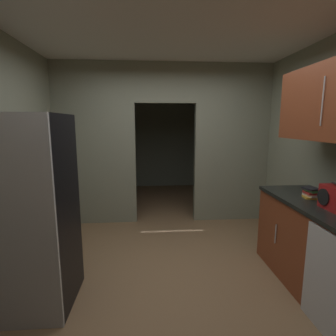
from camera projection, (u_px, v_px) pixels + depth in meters
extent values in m
plane|color=brown|center=(174.00, 279.00, 2.85)|extent=(20.00, 20.00, 0.00)
cube|color=silver|center=(170.00, 33.00, 2.92)|extent=(3.97, 7.54, 0.06)
cube|color=gray|center=(96.00, 145.00, 4.28)|extent=(1.30, 0.12, 2.65)
cube|color=gray|center=(231.00, 144.00, 4.45)|extent=(1.26, 0.12, 2.65)
cube|color=gray|center=(165.00, 83.00, 4.20)|extent=(1.00, 0.12, 0.64)
cube|color=gray|center=(158.00, 137.00, 6.92)|extent=(3.57, 0.10, 2.65)
cube|color=gray|center=(79.00, 140.00, 5.52)|extent=(0.10, 2.60, 2.65)
cube|color=gray|center=(239.00, 140.00, 5.77)|extent=(0.10, 2.60, 2.65)
cube|color=black|center=(25.00, 213.00, 2.35)|extent=(0.80, 0.67, 1.76)
cube|color=#B7BABC|center=(3.00, 228.00, 2.00)|extent=(0.80, 0.03, 1.76)
cube|color=brown|center=(326.00, 253.00, 2.54)|extent=(0.62, 1.69, 0.87)
cube|color=black|center=(330.00, 208.00, 2.46)|extent=(0.66, 1.69, 0.04)
cylinder|color=#B7BABC|center=(319.00, 272.00, 2.14)|extent=(0.01, 0.01, 0.22)
cylinder|color=#B7BABC|center=(276.00, 234.00, 2.87)|extent=(0.01, 0.01, 0.22)
cube|color=#B7BABC|center=(327.00, 285.00, 2.05)|extent=(0.02, 0.56, 0.85)
cylinder|color=#B7BABC|center=(323.00, 101.00, 2.28)|extent=(0.01, 0.01, 0.43)
cylinder|color=black|center=(323.00, 197.00, 2.38)|extent=(0.01, 0.15, 0.15)
cube|color=gold|center=(310.00, 197.00, 2.72)|extent=(0.15, 0.15, 0.02)
cube|color=beige|center=(311.00, 195.00, 2.72)|extent=(0.11, 0.16, 0.03)
cube|color=red|center=(311.00, 193.00, 2.72)|extent=(0.11, 0.14, 0.02)
cube|color=#388C47|center=(312.00, 191.00, 2.70)|extent=(0.11, 0.14, 0.03)
cube|color=black|center=(311.00, 189.00, 2.71)|extent=(0.15, 0.16, 0.02)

